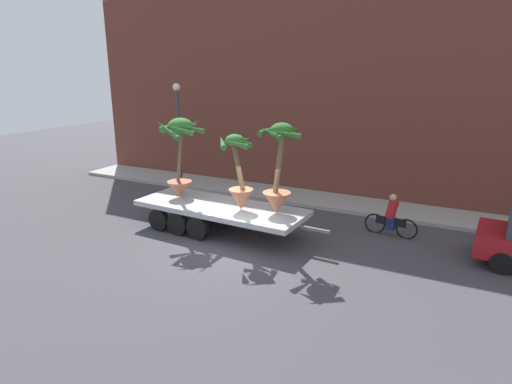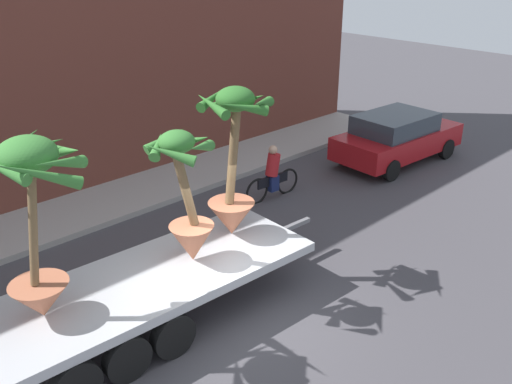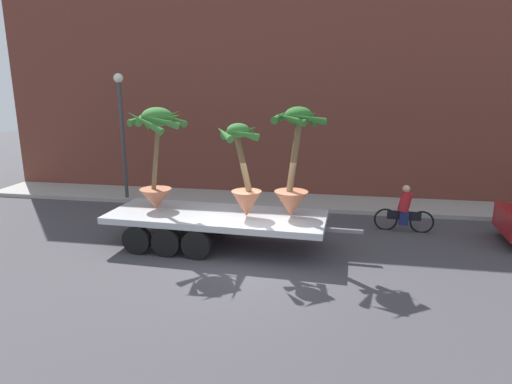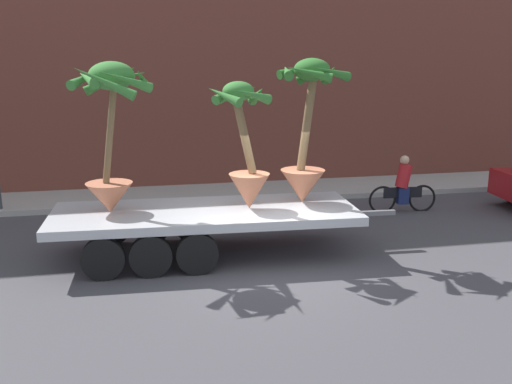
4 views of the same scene
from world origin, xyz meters
The scene contains 8 objects.
ground_plane centered at (0.00, 0.00, 0.00)m, with size 60.00×60.00×0.00m, color #423F44.
sidewalk centered at (0.00, 6.10, 0.07)m, with size 24.00×2.20×0.15m, color #A39E99.
building_facade centered at (0.00, 7.80, 4.57)m, with size 24.00×1.20×9.13m, color brown.
flatbed_trailer centered at (-1.31, 1.08, 0.77)m, with size 7.24×2.50×0.98m.
potted_palm_rear centered at (-0.22, 0.97, 2.12)m, with size 1.32×1.22×2.59m.
potted_palm_middle centered at (1.13, 1.24, 2.39)m, with size 1.46×1.52×3.02m.
potted_palm_front centered at (-2.84, 1.25, 2.66)m, with size 1.63×1.62×2.97m.
cyclist centered at (4.47, 3.41, 0.67)m, with size 1.84×0.37×1.54m.
Camera 4 is at (-2.37, -10.35, 4.08)m, focal length 40.68 mm.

